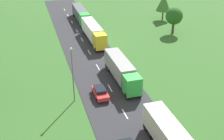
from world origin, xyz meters
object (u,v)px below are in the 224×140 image
object	(u,v)px
truck_second	(121,70)
tree_ash	(164,3)
truck_third	(93,32)
truck_fourth	(81,14)
car_third	(100,92)
tree_oak	(174,16)
lamppost_second	(73,72)

from	to	relation	value
truck_second	tree_ash	size ratio (longest dim) A/B	1.75
truck_second	truck_third	bearing A→B (deg)	90.42
truck_second	truck_fourth	bearing A→B (deg)	89.90
truck_fourth	truck_second	bearing A→B (deg)	-90.10
truck_second	truck_third	xyz separation A→B (m)	(-0.14, 19.35, 0.11)
car_third	tree_ash	world-z (taller)	tree_ash
car_third	truck_fourth	bearing A→B (deg)	83.17
truck_fourth	car_third	world-z (taller)	truck_fourth
truck_third	tree_ash	distance (m)	24.64
truck_third	car_third	bearing A→B (deg)	-100.94
car_third	tree_oak	world-z (taller)	tree_oak
lamppost_second	truck_third	bearing A→B (deg)	70.01
truck_third	lamppost_second	world-z (taller)	lamppost_second
truck_fourth	lamppost_second	size ratio (longest dim) A/B	1.66
car_third	tree_ash	xyz separation A→B (m)	(26.55, 33.84, 3.97)
truck_second	tree_ash	distance (m)	37.26
truck_fourth	tree_oak	bearing A→B (deg)	-39.66
truck_third	car_third	world-z (taller)	truck_third
car_third	lamppost_second	size ratio (longest dim) A/B	0.48
car_third	tree_oak	bearing A→B (deg)	43.74
truck_second	car_third	size ratio (longest dim) A/B	2.98
truck_fourth	tree_oak	size ratio (longest dim) A/B	2.25
tree_oak	tree_ash	size ratio (longest dim) A/B	0.90
truck_third	truck_fourth	world-z (taller)	truck_third
truck_fourth	car_third	xyz separation A→B (m)	(-4.68, -39.08, -1.27)
lamppost_second	tree_oak	world-z (taller)	lamppost_second
car_third	tree_ash	size ratio (longest dim) A/B	0.59
car_third	tree_ash	distance (m)	43.19
tree_ash	tree_oak	bearing A→B (deg)	-102.96
car_third	lamppost_second	world-z (taller)	lamppost_second
car_third	lamppost_second	xyz separation A→B (m)	(-3.95, 0.02, 3.91)
truck_third	tree_oak	world-z (taller)	tree_oak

